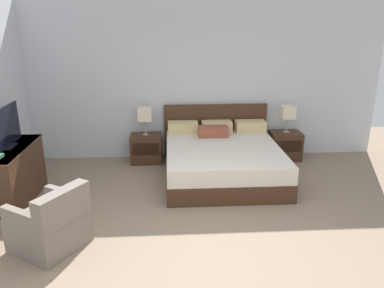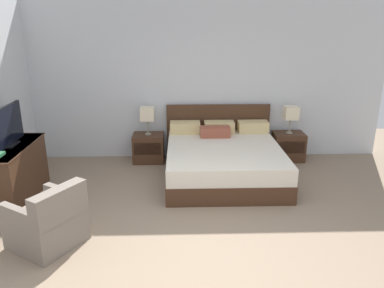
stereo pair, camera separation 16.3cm
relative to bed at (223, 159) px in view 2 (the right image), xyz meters
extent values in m
plane|color=#84705B|center=(-0.47, -2.47, -0.30)|extent=(10.45, 10.45, 0.00)
cube|color=silver|center=(-0.47, 1.04, 1.12)|extent=(7.04, 0.06, 2.84)
cube|color=#422819|center=(0.00, -0.09, -0.16)|extent=(1.83, 2.02, 0.28)
cube|color=beige|center=(0.00, -0.09, 0.11)|extent=(1.81, 2.00, 0.26)
cube|color=#422819|center=(0.00, 0.95, 0.21)|extent=(1.91, 0.05, 1.01)
cube|color=#D6BC7F|center=(-0.62, 0.75, 0.34)|extent=(0.54, 0.28, 0.20)
cube|color=#D6BC7F|center=(0.00, 0.75, 0.34)|extent=(0.54, 0.28, 0.20)
cube|color=#D6BC7F|center=(0.62, 0.75, 0.34)|extent=(0.54, 0.28, 0.20)
cube|color=brown|center=(-0.10, 0.48, 0.33)|extent=(0.51, 0.22, 0.18)
cube|color=#422819|center=(-1.29, 0.74, -0.04)|extent=(0.56, 0.42, 0.51)
cube|color=black|center=(-1.29, 0.53, 0.01)|extent=(0.47, 0.01, 0.23)
cube|color=#422819|center=(1.29, 0.74, -0.04)|extent=(0.56, 0.42, 0.51)
cube|color=black|center=(1.29, 0.53, 0.01)|extent=(0.47, 0.01, 0.23)
cylinder|color=gray|center=(-1.29, 0.74, 0.23)|extent=(0.11, 0.11, 0.02)
cylinder|color=gray|center=(-1.29, 0.74, 0.36)|extent=(0.02, 0.02, 0.25)
cube|color=beige|center=(-1.29, 0.74, 0.60)|extent=(0.24, 0.24, 0.23)
cylinder|color=gray|center=(1.29, 0.74, 0.23)|extent=(0.11, 0.11, 0.02)
cylinder|color=gray|center=(1.29, 0.74, 0.36)|extent=(0.02, 0.02, 0.25)
cube|color=beige|center=(1.29, 0.74, 0.60)|extent=(0.24, 0.24, 0.23)
cube|color=#422819|center=(-3.09, -0.76, 0.11)|extent=(0.53, 1.29, 0.81)
cube|color=#482C1C|center=(-3.09, -0.76, 0.50)|extent=(0.55, 1.33, 0.02)
cube|color=black|center=(-3.09, -0.72, 0.52)|extent=(0.18, 0.29, 0.02)
cube|color=black|center=(-3.09, -0.72, 0.79)|extent=(0.04, 0.94, 0.55)
cube|color=black|center=(-3.07, -0.72, 0.79)|extent=(0.01, 0.92, 0.52)
cube|color=#70665B|center=(-2.25, -1.93, -0.10)|extent=(0.94, 0.94, 0.40)
cube|color=#70665B|center=(-2.02, -2.07, 0.28)|extent=(0.50, 0.66, 0.36)
cube|color=#70665B|center=(-2.40, -2.18, 0.19)|extent=(0.58, 0.41, 0.18)
cube|color=#70665B|center=(-2.09, -1.68, 0.19)|extent=(0.58, 0.41, 0.18)
camera|label=1|loc=(-0.86, -5.75, 2.17)|focal=35.00mm
camera|label=2|loc=(-0.69, -5.75, 2.17)|focal=35.00mm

